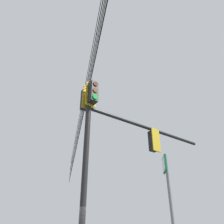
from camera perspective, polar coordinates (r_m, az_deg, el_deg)
The scene contains 3 objects.
signal_mast_assembly at distance 9.27m, azimuth -0.37°, elevation -5.99°, with size 2.54×6.01×7.10m.
route_sign_secondary at distance 4.89m, azimuth 13.94°, elevation -23.42°, with size 0.29×0.13×3.01m.
overhead_wire_span at distance 11.37m, azimuth -5.77°, elevation 6.03°, with size 27.13×1.64×2.23m.
Camera 1 is at (7.48, -0.55, 1.20)m, focal length 39.27 mm.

